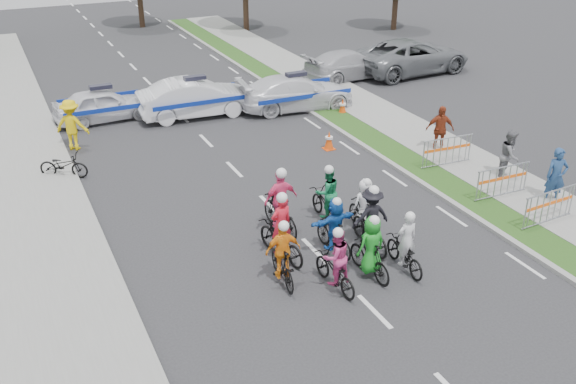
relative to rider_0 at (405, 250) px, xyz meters
name	(u,v)px	position (x,y,z in m)	size (l,w,h in m)	color
ground	(374,312)	(-1.65, -1.22, -0.57)	(90.00, 90.00, 0.00)	#28282B
curb_right	(425,185)	(3.45, 3.78, -0.51)	(0.20, 60.00, 0.12)	gray
grass_strip	(442,182)	(4.15, 3.78, -0.51)	(1.20, 60.00, 0.11)	#244717
sidewalk_right	(485,172)	(5.95, 3.78, -0.50)	(2.40, 60.00, 0.13)	gray
sidewalk_left	(54,269)	(-8.15, 3.78, -0.50)	(3.00, 60.00, 0.13)	gray
rider_0	(405,250)	(0.00, 0.00, 0.00)	(0.67, 1.70, 1.70)	black
rider_1	(370,252)	(-0.96, 0.11, 0.12)	(0.77, 1.70, 1.76)	black
rider_2	(335,266)	(-2.02, 0.02, 0.08)	(0.76, 1.73, 1.73)	black
rider_3	(283,259)	(-3.05, 0.81, 0.12)	(0.92, 1.72, 1.77)	black
rider_4	(370,224)	(-0.22, 1.31, 0.17)	(1.08, 1.89, 1.90)	black
rider_5	(335,229)	(-1.22, 1.49, 0.15)	(1.37, 1.63, 1.68)	black
rider_6	(281,236)	(-2.61, 1.87, 0.08)	(1.00, 2.01, 1.96)	black
rider_7	(364,210)	(0.12, 2.19, 0.09)	(0.70, 1.59, 1.66)	black
rider_8	(327,200)	(-0.56, 3.13, 0.11)	(0.77, 1.79, 1.82)	black
rider_9	(280,208)	(-2.03, 3.14, 0.20)	(1.04, 1.94, 2.01)	black
police_car_0	(103,105)	(-4.69, 14.82, 0.11)	(1.60, 3.98, 1.36)	white
police_car_1	(196,98)	(-1.05, 13.67, 0.23)	(1.68, 4.82, 1.59)	white
police_car_2	(296,92)	(3.18, 12.76, 0.17)	(2.06, 5.06, 1.47)	white
civilian_sedan	(350,65)	(7.69, 15.85, 0.14)	(1.98, 4.88, 1.42)	silver
civilian_suv	(412,56)	(11.11, 15.40, 0.30)	(2.88, 6.25, 1.74)	slate
spectator_0	(556,176)	(6.34, 1.18, 0.33)	(0.65, 0.43, 1.80)	navy
spectator_1	(510,155)	(6.31, 3.13, 0.29)	(0.84, 0.65, 1.72)	slate
spectator_2	(440,130)	(5.68, 6.02, 0.32)	(1.04, 0.43, 1.77)	maroon
marshal_hiviz	(72,125)	(-6.31, 12.09, 0.38)	(1.23, 0.71, 1.90)	yellow
barrier_0	(549,208)	(5.05, 0.15, -0.01)	(2.00, 0.50, 1.12)	#A5A8AD
barrier_1	(502,183)	(5.05, 2.06, -0.01)	(2.00, 0.50, 1.12)	#A5A8AD
barrier_2	(447,153)	(5.05, 4.77, -0.01)	(2.00, 0.50, 1.12)	#A5A8AD
cone_0	(329,140)	(2.21, 8.02, -0.23)	(0.40, 0.40, 0.70)	#F24C0C
cone_1	(343,107)	(4.62, 11.20, -0.23)	(0.40, 0.40, 0.70)	#F24C0C
parked_bike	(63,165)	(-7.02, 9.64, -0.13)	(0.58, 1.66, 0.87)	black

